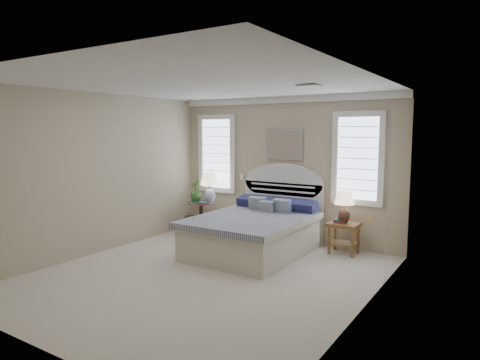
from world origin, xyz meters
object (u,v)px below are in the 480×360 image
object	(u,v)px
nightstand_right	(344,231)
floor_pot	(194,225)
lamp_right	(344,203)
lamp_left	(210,184)
bed	(256,230)
side_table_left	(201,214)

from	to	relation	value
nightstand_right	floor_pot	xyz separation A→B (m)	(-3.02, -0.25, -0.21)
lamp_right	lamp_left	bearing A→B (deg)	-179.88
bed	side_table_left	xyz separation A→B (m)	(-1.65, 0.59, 0.00)
bed	side_table_left	distance (m)	1.75
side_table_left	floor_pot	distance (m)	0.27
side_table_left	lamp_left	distance (m)	0.65
side_table_left	floor_pot	xyz separation A→B (m)	(-0.07, -0.15, -0.21)
side_table_left	lamp_right	world-z (taller)	lamp_right
nightstand_right	lamp_left	distance (m)	2.87
side_table_left	nightstand_right	distance (m)	2.95
bed	nightstand_right	size ratio (longest dim) A/B	4.29
side_table_left	nightstand_right	xyz separation A→B (m)	(2.95, 0.10, -0.00)
side_table_left	bed	bearing A→B (deg)	-19.74
bed	nightstand_right	world-z (taller)	bed
bed	lamp_right	world-z (taller)	bed
floor_pot	lamp_left	bearing A→B (deg)	47.20
bed	floor_pot	bearing A→B (deg)	165.50
nightstand_right	floor_pot	bearing A→B (deg)	-175.31
side_table_left	floor_pot	bearing A→B (deg)	-115.02
lamp_left	bed	bearing A→B (deg)	-24.42
side_table_left	nightstand_right	bearing A→B (deg)	1.94
bed	floor_pot	size ratio (longest dim) A/B	5.95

